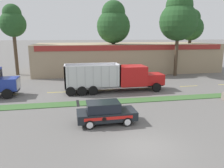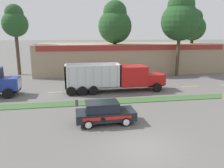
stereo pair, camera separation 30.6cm
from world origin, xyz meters
TOP-DOWN VIEW (x-y plane):
  - ground_plane at (0.00, 0.00)m, footprint 600.00×600.00m
  - grass_verge at (0.00, 8.94)m, footprint 120.00×1.55m
  - centre_line_2 at (-10.93, 13.72)m, footprint 2.40×0.14m
  - centre_line_3 at (-5.53, 13.72)m, footprint 2.40×0.14m
  - centre_line_4 at (-0.13, 13.72)m, footprint 2.40×0.14m
  - centre_line_5 at (5.27, 13.72)m, footprint 2.40×0.14m
  - centre_line_6 at (10.67, 13.72)m, footprint 2.40×0.14m
  - dump_truck_lead at (1.85, 13.06)m, footprint 11.40×2.83m
  - rally_car at (-1.65, 3.91)m, footprint 4.31×2.00m
  - store_building_backdrop at (5.91, 28.07)m, footprint 31.48×12.10m
  - tree_behind_left at (12.40, 20.98)m, footprint 5.77×5.77m
  - tree_behind_centre at (-12.57, 26.56)m, footprint 4.01×4.01m
  - tree_behind_right at (17.60, 26.22)m, footprint 4.45×4.45m
  - tree_behind_far_right at (3.06, 24.72)m, footprint 5.39×5.39m

SIDE VIEW (x-z plane):
  - ground_plane at x=0.00m, z-range 0.00..0.00m
  - centre_line_2 at x=-10.93m, z-range 0.00..0.01m
  - centre_line_3 at x=-5.53m, z-range 0.00..0.01m
  - centre_line_4 at x=-0.13m, z-range 0.00..0.01m
  - centre_line_5 at x=5.27m, z-range 0.00..0.01m
  - centre_line_6 at x=10.67m, z-range 0.00..0.01m
  - grass_verge at x=0.00m, z-range 0.00..0.06m
  - rally_car at x=-1.65m, z-range 0.01..1.67m
  - dump_truck_lead at x=1.85m, z-range -0.13..3.16m
  - store_building_backdrop at x=5.91m, z-range 0.00..4.90m
  - tree_behind_right at x=17.60m, z-range 2.51..13.46m
  - tree_behind_far_right at x=3.06m, z-range 2.33..14.10m
  - tree_behind_centre at x=-12.57m, z-range 2.82..13.89m
  - tree_behind_left at x=12.40m, z-range 2.56..15.24m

